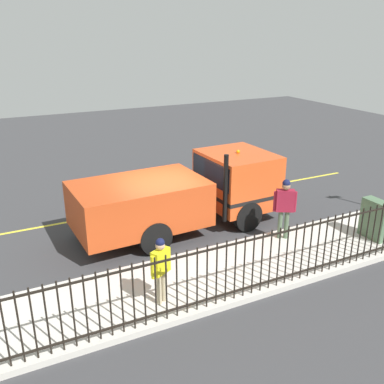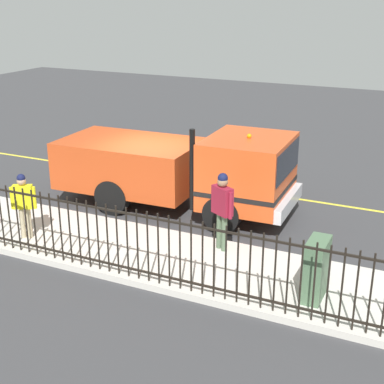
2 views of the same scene
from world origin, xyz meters
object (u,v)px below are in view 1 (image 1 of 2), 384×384
(worker_standing, at_px, (285,203))
(utility_cabinet, at_px, (375,219))
(traffic_cone, at_px, (172,195))
(pedestrian_distant, at_px, (161,264))
(work_truck, at_px, (192,190))

(worker_standing, height_order, utility_cabinet, worker_standing)
(worker_standing, distance_m, traffic_cone, 4.65)
(worker_standing, relative_size, traffic_cone, 2.61)
(worker_standing, height_order, pedestrian_distant, worker_standing)
(work_truck, relative_size, worker_standing, 3.65)
(work_truck, xyz_separation_m, traffic_cone, (-2.08, 0.23, -0.90))
(work_truck, distance_m, pedestrian_distant, 4.40)
(utility_cabinet, bearing_deg, worker_standing, -115.99)
(work_truck, distance_m, traffic_cone, 2.28)
(utility_cabinet, bearing_deg, work_truck, -128.01)
(work_truck, relative_size, traffic_cone, 9.53)
(work_truck, bearing_deg, traffic_cone, 171.41)
(worker_standing, distance_m, pedestrian_distant, 4.66)
(work_truck, xyz_separation_m, utility_cabinet, (3.35, 4.29, -0.52))
(worker_standing, bearing_deg, pedestrian_distant, 46.72)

